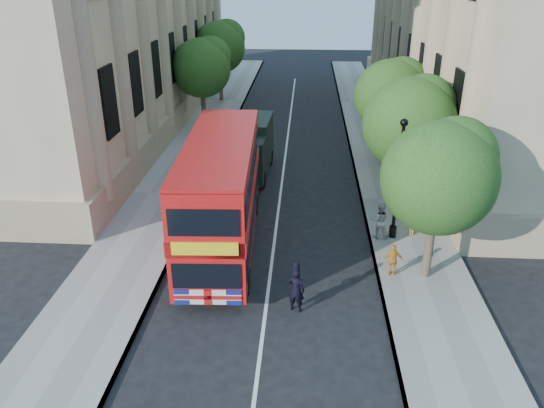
% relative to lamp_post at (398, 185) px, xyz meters
% --- Properties ---
extents(ground, '(120.00, 120.00, 0.00)m').
position_rel_lamp_post_xyz_m(ground, '(-5.00, -6.00, -2.51)').
color(ground, black).
rests_on(ground, ground).
extents(pavement_right, '(3.50, 80.00, 0.12)m').
position_rel_lamp_post_xyz_m(pavement_right, '(0.75, 4.00, -2.45)').
color(pavement_right, gray).
rests_on(pavement_right, ground).
extents(pavement_left, '(3.50, 80.00, 0.12)m').
position_rel_lamp_post_xyz_m(pavement_left, '(-10.75, 4.00, -2.45)').
color(pavement_left, gray).
rests_on(pavement_left, ground).
extents(tree_right_near, '(4.00, 4.00, 6.08)m').
position_rel_lamp_post_xyz_m(tree_right_near, '(0.84, -2.97, 1.74)').
color(tree_right_near, '#473828').
rests_on(tree_right_near, ground).
extents(tree_right_mid, '(4.20, 4.20, 6.37)m').
position_rel_lamp_post_xyz_m(tree_right_mid, '(0.84, 3.03, 1.93)').
color(tree_right_mid, '#473828').
rests_on(tree_right_mid, ground).
extents(tree_right_far, '(4.00, 4.00, 6.15)m').
position_rel_lamp_post_xyz_m(tree_right_far, '(0.84, 9.03, 1.80)').
color(tree_right_far, '#473828').
rests_on(tree_right_far, ground).
extents(tree_left_far, '(4.00, 4.00, 6.30)m').
position_rel_lamp_post_xyz_m(tree_left_far, '(-10.96, 16.03, 1.93)').
color(tree_left_far, '#473828').
rests_on(tree_left_far, ground).
extents(tree_left_back, '(4.20, 4.20, 6.65)m').
position_rel_lamp_post_xyz_m(tree_left_back, '(-10.96, 24.03, 2.20)').
color(tree_left_back, '#473828').
rests_on(tree_left_back, ground).
extents(lamp_post, '(0.32, 0.32, 5.16)m').
position_rel_lamp_post_xyz_m(lamp_post, '(0.00, 0.00, 0.00)').
color(lamp_post, black).
rests_on(lamp_post, pavement_right).
extents(double_decker_bus, '(3.01, 9.76, 4.46)m').
position_rel_lamp_post_xyz_m(double_decker_bus, '(-7.10, -1.06, -0.05)').
color(double_decker_bus, '#B70E0C').
rests_on(double_decker_bus, ground).
extents(box_van, '(2.38, 5.38, 3.03)m').
position_rel_lamp_post_xyz_m(box_van, '(-6.86, 7.11, -1.03)').
color(box_van, black).
rests_on(box_van, ground).
extents(police_constable, '(0.68, 0.55, 1.62)m').
position_rel_lamp_post_xyz_m(police_constable, '(-3.99, -5.34, -1.70)').
color(police_constable, black).
rests_on(police_constable, ground).
extents(woman_pedestrian, '(0.81, 0.65, 1.57)m').
position_rel_lamp_post_xyz_m(woman_pedestrian, '(-0.60, -0.07, -1.60)').
color(woman_pedestrian, '#BEB4A8').
rests_on(woman_pedestrian, pavement_right).
extents(child_a, '(0.74, 0.33, 1.25)m').
position_rel_lamp_post_xyz_m(child_a, '(-0.46, -3.06, -1.76)').
color(child_a, orange).
rests_on(child_a, pavement_right).
extents(child_b, '(0.71, 0.54, 0.98)m').
position_rel_lamp_post_xyz_m(child_b, '(0.81, 0.21, -1.90)').
color(child_b, gold).
rests_on(child_b, pavement_right).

